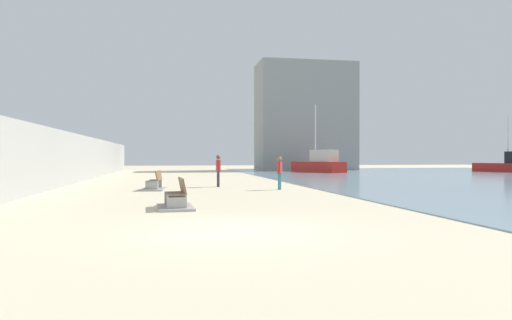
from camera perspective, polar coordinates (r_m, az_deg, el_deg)
name	(u,v)px	position (r m, az deg, el deg)	size (l,w,h in m)	color
ground_plane	(193,184)	(28.14, -7.83, -2.98)	(120.00, 120.00, 0.00)	beige
seawall	(61,159)	(28.75, -22.94, 0.16)	(0.80, 64.00, 3.11)	#9E9E99
bench_near	(176,201)	(15.12, -9.85, -5.01)	(1.23, 2.16, 0.98)	#9E9E99
bench_far	(155,185)	(23.67, -12.41, -3.06)	(1.33, 2.21, 0.98)	#9E9E99
person_walking	(280,170)	(23.24, 2.93, -1.29)	(0.34, 0.45, 1.67)	teal
person_standing	(218,168)	(25.46, -4.68, -1.01)	(0.24, 0.52, 1.76)	#333338
boat_distant	(319,164)	(49.27, 7.80, -0.47)	(4.33, 7.23, 7.16)	red
harbor_building	(305,117)	(58.67, 6.08, 5.30)	(12.00, 6.00, 13.33)	gray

